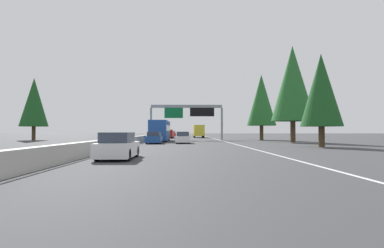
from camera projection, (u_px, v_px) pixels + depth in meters
The scene contains 17 objects.
ground_plane at pixel (156, 139), 63.36m from camera, with size 320.00×320.00×0.00m, color #38383A.
median_barrier at pixel (162, 135), 83.36m from camera, with size 180.00×0.56×0.90m, color #ADAAA3.
shoulder_stripe_right at pixel (211, 138), 73.58m from camera, with size 160.00×0.16×0.01m, color silver.
shoulder_stripe_median at pixel (161, 138), 73.36m from camera, with size 160.00×0.16×0.01m, color silver.
sign_gantry_overhead at pixel (188, 112), 56.55m from camera, with size 0.50×12.68×6.10m.
sedan_far_left at pixel (118, 147), 18.03m from camera, with size 4.40×1.80×1.47m.
sedan_distant_a at pixel (154, 138), 40.26m from camera, with size 4.40×1.80×1.47m.
box_truck_near_center at pixel (199, 131), 77.38m from camera, with size 8.50×2.40×2.95m.
minivan_mid_left at pixel (170, 134), 78.61m from camera, with size 5.00×1.95×1.69m.
sedan_far_right at pixel (173, 134), 97.91m from camera, with size 4.40×1.80×1.47m.
pickup_distant_b at pixel (168, 134), 69.68m from camera, with size 5.60×2.00×1.86m.
bus_mid_center at pixel (160, 130), 50.41m from camera, with size 11.50×2.55×3.10m.
sedan_mid_right at pixel (183, 138), 41.36m from camera, with size 4.40×1.80×1.47m.
conifer_right_foreground at pixel (321, 90), 31.55m from camera, with size 4.00×4.00×9.08m.
conifer_right_near at pixel (293, 83), 44.70m from camera, with size 5.85×5.85×13.30m.
conifer_right_mid at pixel (261, 100), 56.45m from camera, with size 5.01×5.01×11.38m.
conifer_left_near at pixel (34, 102), 55.43m from camera, with size 4.68×4.68×10.63m.
Camera 1 is at (-3.53, -5.73, 1.54)m, focal length 30.48 mm.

